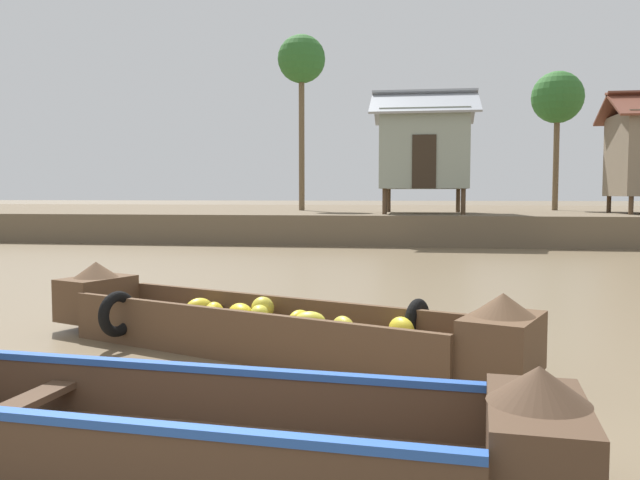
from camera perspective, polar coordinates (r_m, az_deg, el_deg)
name	(u,v)px	position (r m, az deg, el deg)	size (l,w,h in m)	color
ground_plane	(345,281)	(13.04, 2.19, -3.57)	(300.00, 300.00, 0.00)	#726047
riverbank_strip	(388,219)	(31.31, 5.92, 1.78)	(160.00, 20.00, 1.02)	brown
banana_boat	(263,325)	(7.22, -4.96, -7.38)	(5.71, 3.02, 0.85)	brown
viewer_boat	(138,426)	(4.47, -15.47, -15.26)	(5.40, 1.63, 0.80)	#473323
stilt_house_left	(424,149)	(24.24, 8.98, 7.79)	(3.74, 3.84, 4.41)	#4C3826
palm_tree_near	(302,62)	(28.60, -1.61, 15.12)	(2.00, 2.00, 7.35)	brown
palm_tree_mid	(558,99)	(30.04, 19.86, 11.42)	(2.17, 2.17, 5.84)	brown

